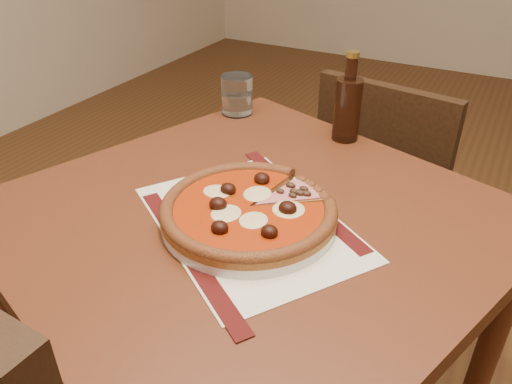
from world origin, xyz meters
TOP-DOWN VIEW (x-y plane):
  - table at (-0.29, -0.50)m, footprint 1.02×1.02m
  - chair_far at (-0.19, 0.18)m, footprint 0.45×0.45m
  - placemat at (-0.28, -0.53)m, footprint 0.48×0.45m
  - plate at (-0.28, -0.53)m, footprint 0.30×0.30m
  - pizza at (-0.28, -0.53)m, footprint 0.30×0.30m
  - ham_slice at (-0.22, -0.46)m, footprint 0.11×0.13m
  - water_glass at (-0.54, -0.12)m, footprint 0.08×0.08m
  - bottle at (-0.25, -0.13)m, footprint 0.06×0.06m

SIDE VIEW (x-z plane):
  - chair_far at x=-0.19m, z-range 0.06..0.87m
  - table at x=-0.29m, z-range 0.27..1.02m
  - placemat at x=-0.28m, z-range 0.75..0.75m
  - plate at x=-0.28m, z-range 0.75..0.77m
  - ham_slice at x=-0.22m, z-range 0.77..0.79m
  - pizza at x=-0.28m, z-range 0.76..0.80m
  - water_glass at x=-0.54m, z-range 0.75..0.85m
  - bottle at x=-0.25m, z-range 0.73..0.93m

